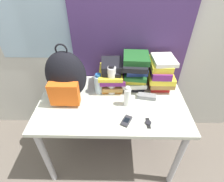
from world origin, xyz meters
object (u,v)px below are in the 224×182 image
object	(u,v)px
sunglasses_case	(147,96)
cell_phone	(127,121)
book_stack_left	(112,75)
backpack	(66,77)
sunscreen_bottle	(127,97)
wristwatch	(148,123)
sports_bottle	(112,80)
book_stack_right	(160,73)
water_bottle	(99,84)
book_stack_center	(134,71)

from	to	relation	value
sunglasses_case	cell_phone	bearing A→B (deg)	-124.50
book_stack_left	sunglasses_case	world-z (taller)	book_stack_left
backpack	book_stack_left	xyz separation A→B (m)	(0.35, 0.15, -0.07)
cell_phone	sunscreen_bottle	bearing A→B (deg)	86.67
sunglasses_case	wristwatch	bearing A→B (deg)	-95.40
wristwatch	sports_bottle	bearing A→B (deg)	127.55
book_stack_right	sports_bottle	distance (m)	0.43
book_stack_left	cell_phone	world-z (taller)	book_stack_left
backpack	sports_bottle	xyz separation A→B (m)	(0.35, 0.06, -0.07)
sports_bottle	sunglasses_case	distance (m)	0.32
sports_bottle	wristwatch	distance (m)	0.46
water_bottle	sports_bottle	distance (m)	0.12
sunscreen_bottle	cell_phone	distance (m)	0.20
book_stack_center	cell_phone	bearing A→B (deg)	-100.59
book_stack_right	sunscreen_bottle	world-z (taller)	book_stack_right
book_stack_right	sunglasses_case	xyz separation A→B (m)	(-0.12, -0.17, -0.12)
book_stack_left	backpack	bearing A→B (deg)	-156.67
sunglasses_case	water_bottle	bearing A→B (deg)	169.17
book_stack_center	sports_bottle	size ratio (longest dim) A/B	1.13
book_stack_center	cell_phone	distance (m)	0.47
book_stack_right	sports_bottle	bearing A→B (deg)	-166.73
book_stack_center	book_stack_left	bearing A→B (deg)	-177.57
sports_bottle	book_stack_right	bearing A→B (deg)	13.27
book_stack_center	sports_bottle	xyz separation A→B (m)	(-0.19, -0.10, -0.03)
sports_bottle	cell_phone	world-z (taller)	sports_bottle
book_stack_right	backpack	bearing A→B (deg)	-168.31
backpack	wristwatch	bearing A→B (deg)	-24.79
book_stack_center	book_stack_right	distance (m)	0.22
backpack	sunglasses_case	world-z (taller)	backpack
book_stack_left	water_bottle	xyz separation A→B (m)	(-0.11, -0.09, -0.04)
book_stack_right	sports_bottle	xyz separation A→B (m)	(-0.42, -0.10, -0.01)
sunglasses_case	book_stack_right	bearing A→B (deg)	54.02
water_bottle	book_stack_center	bearing A→B (deg)	17.50
water_bottle	sunscreen_bottle	bearing A→B (deg)	-34.06
book_stack_left	cell_phone	size ratio (longest dim) A/B	2.48
water_bottle	wristwatch	world-z (taller)	water_bottle
book_stack_center	cell_phone	size ratio (longest dim) A/B	2.68
sports_bottle	wristwatch	bearing A→B (deg)	-52.45
book_stack_left	book_stack_center	distance (m)	0.20
book_stack_right	sunscreen_bottle	bearing A→B (deg)	-139.35
backpack	water_bottle	size ratio (longest dim) A/B	2.55
backpack	sunscreen_bottle	distance (m)	0.50
water_bottle	sunscreen_bottle	size ratio (longest dim) A/B	1.04
book_stack_center	sunglasses_case	bearing A→B (deg)	-60.32
water_bottle	wristwatch	distance (m)	0.52
book_stack_center	book_stack_right	size ratio (longest dim) A/B	1.07
water_bottle	sunglasses_case	xyz separation A→B (m)	(0.40, -0.08, -0.07)
water_bottle	sunglasses_case	distance (m)	0.42
backpack	sports_bottle	bearing A→B (deg)	9.80
book_stack_center	wristwatch	xyz separation A→B (m)	(0.07, -0.45, -0.15)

